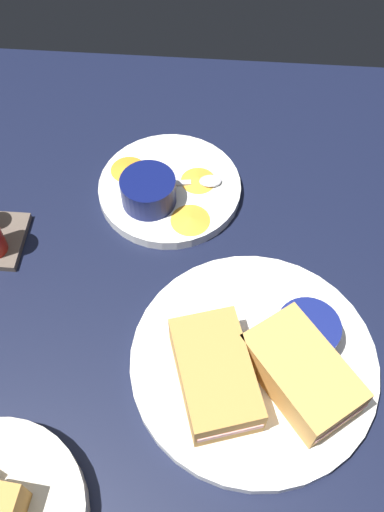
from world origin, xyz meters
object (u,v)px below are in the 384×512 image
sandwich_half_near (215,374)px  plate_chips_companion (170,189)px  sandwich_half_far (301,373)px  plate_sandwich_main (253,362)px  ramekin_light_gravy (148,190)px  ramekin_dark_sauce (307,332)px  spoon_by_gravy_ramekin (201,182)px  spoon_by_dark_ramekin (260,355)px

sandwich_half_near → plate_chips_companion: sandwich_half_near is taller
sandwich_half_far → sandwich_half_near: bearing=95.4°
plate_sandwich_main → sandwich_half_near: bearing=125.4°
plate_chips_companion → ramekin_light_gravy: (-3.03, 2.52, 3.00)cm
plate_sandwich_main → ramekin_dark_sauce: bearing=-63.6°
sandwich_half_far → spoon_by_gravy_ramekin: (28.39, 12.89, -2.04)cm
spoon_by_dark_ramekin → spoon_by_gravy_ramekin: (25.77, 8.57, 0.00)cm
plate_sandwich_main → plate_chips_companion: 28.33cm
ramekin_dark_sauce → plate_chips_companion: bearing=38.7°
spoon_by_gravy_ramekin → plate_sandwich_main: bearing=-163.1°
sandwich_half_near → ramekin_light_gravy: bearing=22.2°
plate_chips_companion → sandwich_half_near: bearing=-164.5°
spoon_by_dark_ramekin → plate_chips_companion: spoon_by_dark_ramekin is taller
ramekin_dark_sauce → spoon_by_dark_ramekin: ramekin_dark_sauce is taller
sandwich_half_far → ramekin_light_gravy: sandwich_half_far is taller
spoon_by_dark_ramekin → ramekin_light_gravy: (22.11, 15.51, 1.84)cm
plate_sandwich_main → spoon_by_dark_ramekin: size_ratio=3.01×
spoon_by_dark_ramekin → ramekin_light_gravy: bearing=35.1°
sandwich_half_far → plate_chips_companion: size_ratio=0.74×
plate_sandwich_main → ramekin_light_gravy: bearing=33.5°
ramekin_dark_sauce → spoon_by_gravy_ramekin: (23.26, 13.71, -1.68)cm
sandwich_half_near → plate_chips_companion: 29.89cm
spoon_by_dark_ramekin → ramekin_light_gravy: size_ratio=1.26×
spoon_by_gravy_ramekin → plate_chips_companion: bearing=98.2°
sandwich_half_far → ramekin_dark_sauce: 5.21cm
sandwich_half_far → spoon_by_dark_ramekin: sandwich_half_far is taller
spoon_by_dark_ramekin → plate_chips_companion: 28.31cm
plate_sandwich_main → sandwich_half_near: (-3.15, 4.43, 3.20)cm
plate_sandwich_main → ramekin_light_gravy: size_ratio=3.80×
sandwich_half_near → ramekin_light_gravy: (25.62, 10.45, -0.20)cm
plate_sandwich_main → ramekin_light_gravy: (22.46, 14.89, 3.00)cm
ramekin_dark_sauce → plate_chips_companion: size_ratio=0.36×
sandwich_half_near → ramekin_light_gravy: sandwich_half_near is taller
plate_sandwich_main → ramekin_light_gravy: ramekin_light_gravy is taller
ramekin_light_gravy → spoon_by_dark_ramekin: bearing=-144.9°
sandwich_half_near → sandwich_half_far: bearing=-84.6°
sandwich_half_far → ramekin_light_gravy: bearing=38.7°
sandwich_half_far → plate_chips_companion: 32.86cm
sandwich_half_near → ramekin_light_gravy: 27.67cm
plate_sandwich_main → spoon_by_gravy_ramekin: (26.12, 7.94, 1.16)cm
sandwich_half_far → ramekin_light_gravy: 31.70cm
sandwich_half_far → spoon_by_dark_ramekin: size_ratio=1.57×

